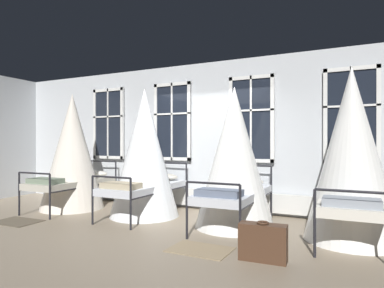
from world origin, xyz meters
name	(u,v)px	position (x,y,z in m)	size (l,w,h in m)	color
ground	(181,223)	(0.00, 0.00, 0.00)	(19.42, 19.42, 0.00)	gray
back_wall_with_windows	(211,136)	(0.00, 1.39, 1.56)	(10.71, 0.10, 3.12)	silver
window_bank	(209,159)	(0.00, 1.27, 1.06)	(6.28, 0.10, 2.67)	black
cot_first	(72,153)	(-2.73, 0.16, 1.20)	(1.33, 2.00, 2.47)	black
cot_second	(145,154)	(-0.92, 0.22, 1.19)	(1.33, 2.00, 2.46)	black
cot_third	(234,159)	(0.92, 0.16, 1.14)	(1.33, 1.99, 2.35)	black
cot_fourth	(352,156)	(2.69, 0.14, 1.22)	(1.33, 1.99, 2.52)	black
rug_first	(17,222)	(-2.68, -1.19, 0.01)	(0.80, 0.56, 0.01)	brown
rug_third	(200,250)	(0.89, -1.19, 0.01)	(0.80, 0.56, 0.01)	#8E7A5B
suitcase_dark	(263,242)	(1.73, -1.23, 0.22)	(0.57, 0.23, 0.47)	#472D1E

